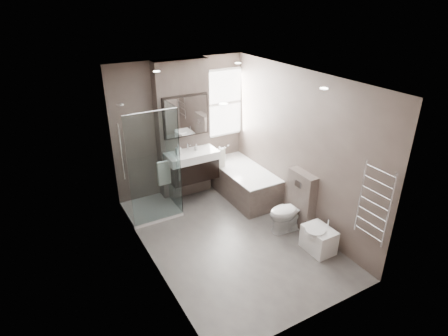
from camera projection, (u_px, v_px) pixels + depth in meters
room at (231, 166)px, 5.56m from camera, size 2.70×3.90×2.70m
vanity_pier at (183, 131)px, 6.95m from camera, size 1.00×0.25×2.60m
vanity at (192, 165)px, 6.92m from camera, size 0.95×0.47×0.66m
mirror_cabinet at (186, 116)px, 6.68m from camera, size 0.86×0.08×0.76m
towel_left at (164, 173)px, 6.66m from camera, size 0.24×0.06×0.44m
towel_right at (219, 160)px, 7.16m from camera, size 0.24×0.06×0.44m
shower_enclosure at (156, 188)px, 6.63m from camera, size 0.90×0.90×2.00m
bathtub at (243, 181)px, 7.26m from camera, size 0.75×1.60×0.57m
window at (223, 103)px, 7.27m from camera, size 0.98×0.06×1.33m
toilet at (289, 211)px, 6.19m from camera, size 0.72×0.46×0.70m
cistern_box at (301, 200)px, 6.24m from camera, size 0.19×0.55×1.00m
bidet at (318, 239)px, 5.75m from camera, size 0.42×0.49×0.51m
towel_radiator at (374, 203)px, 4.94m from camera, size 0.03×0.49×1.10m
soap_bottle_a at (179, 149)px, 6.67m from camera, size 0.09×0.09×0.19m
soap_bottle_b at (196, 147)px, 6.87m from camera, size 0.09×0.09×0.12m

